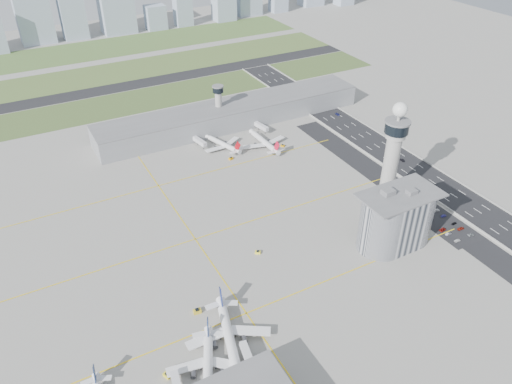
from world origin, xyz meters
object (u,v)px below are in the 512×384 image
car_lot_8 (454,223)px  car_hw_2 (338,114)px  airplane_far_b (264,138)px  secondary_tower (219,102)px  jet_bridge_far_1 (256,125)px  car_lot_4 (421,213)px  admin_building (396,219)px  airplane_far_a (222,141)px  car_lot_10 (436,210)px  car_hw_1 (402,160)px  car_lot_11 (424,201)px  tug_0 (167,375)px  car_lot_1 (448,234)px  airplane_near_b (208,365)px  car_lot_5 (413,209)px  tug_1 (228,333)px  airplane_near_c (229,333)px  car_lot_3 (430,220)px  tug_4 (231,158)px  car_lot_0 (457,240)px  car_lot_2 (443,230)px  car_lot_9 (444,216)px  tug_5 (283,146)px  tug_2 (197,311)px  tug_3 (258,252)px  control_tower (393,152)px  car_lot_7 (461,228)px  jet_bridge_far_0 (195,139)px  car_lot_6 (471,235)px

car_lot_8 → car_hw_2: 151.02m
airplane_far_b → secondary_tower: bearing=16.0°
jet_bridge_far_1 → car_lot_4: jet_bridge_far_1 is taller
admin_building → airplane_far_a: admin_building is taller
car_lot_10 → car_hw_1: 58.20m
secondary_tower → car_lot_11: (64.03, -152.65, -18.25)m
car_lot_4 → tug_0: bearing=91.6°
airplane_far_a → car_hw_2: (104.27, 5.14, -4.39)m
car_lot_1 → car_lot_8: car_lot_1 is taller
airplane_near_b → car_lot_5: bearing=131.3°
tug_0 → tug_1: (30.32, 7.42, -0.06)m
airplane_near_c → car_lot_3: 139.14m
secondary_tower → tug_4: secondary_tower is taller
secondary_tower → admin_building: (21.99, -172.00, -3.50)m
airplane_near_c → car_lot_0: bearing=106.3°
car_lot_4 → car_lot_11: bearing=-63.1°
car_lot_2 → car_lot_9: car_lot_2 is taller
tug_5 → car_lot_5: tug_5 is taller
admin_building → tug_5: (3.10, 119.25, -14.51)m
tug_2 → airplane_far_b: bearing=146.9°
airplane_near_c → car_lot_10: 150.30m
tug_3 → car_lot_8: bearing=110.5°
car_lot_11 → car_hw_2: (27.03, 124.42, 0.09)m
tug_4 → car_lot_11: size_ratio=0.75×
car_lot_1 → car_lot_3: bearing=-4.6°
control_tower → tug_2: bearing=-168.4°
airplane_far_b → car_hw_2: size_ratio=8.59×
tug_1 → car_lot_3: bearing=-178.7°
airplane_near_b → tug_5: 192.61m
airplane_far_a → car_lot_8: (76.35, -143.28, -4.44)m
car_lot_3 → tug_5: bearing=14.1°
car_lot_2 → car_lot_7: bearing=-121.8°
airplane_far_b → car_lot_9: 133.30m
airplane_near_b → tug_0: size_ratio=12.30×
tug_1 → car_lot_8: 145.83m
tug_3 → tug_2: bearing=-26.2°
airplane_near_b → airplane_near_c: airplane_near_c is taller
tug_2 → tug_3: tug_2 is taller
jet_bridge_far_0 → car_lot_6: 193.38m
secondary_tower → car_lot_2: (53.17, -177.76, -18.16)m
admin_building → tug_3: bearing=159.2°
car_lot_5 → car_lot_1: bearing=-174.9°
car_lot_10 → airplane_near_b: bearing=112.9°
car_lot_3 → tug_1: bearing=98.2°
car_lot_5 → car_lot_3: bearing=-172.8°
car_hw_1 → car_lot_10: bearing=-112.7°
jet_bridge_far_1 → car_lot_9: size_ratio=4.01×
airplane_far_b → car_lot_8: bearing=-161.0°
car_lot_6 → car_lot_7: 6.55m
jet_bridge_far_1 → car_lot_2: (31.17, -159.76, -2.21)m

